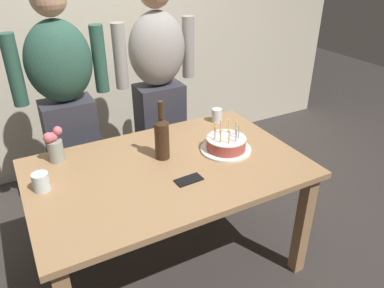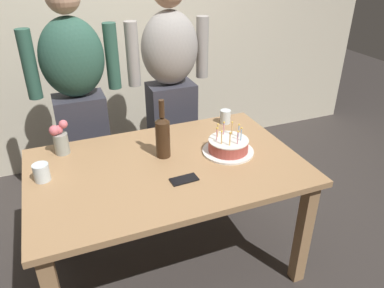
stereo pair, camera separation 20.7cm
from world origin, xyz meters
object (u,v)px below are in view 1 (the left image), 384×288
birthday_cake (226,144)px  wine_bottle (162,137)px  cell_phone (189,180)px  person_man_bearded (67,108)px  person_woman_cardigan (159,91)px  water_glass_near (217,115)px  water_glass_far (41,182)px  flower_vase (55,145)px

birthday_cake → wine_bottle: 0.39m
birthday_cake → wine_bottle: (-0.37, 0.10, 0.09)m
cell_phone → person_man_bearded: person_man_bearded is taller
wine_bottle → person_woman_cardigan: 0.74m
birthday_cake → cell_phone: bearing=-152.3°
cell_phone → person_man_bearded: (-0.40, 0.96, 0.13)m
cell_phone → birthday_cake: bearing=24.7°
birthday_cake → water_glass_near: (0.16, 0.37, 0.01)m
person_woman_cardigan → wine_bottle: bearing=67.4°
wine_bottle → cell_phone: bearing=-85.7°
water_glass_far → wine_bottle: (0.66, 0.01, 0.09)m
birthday_cake → wine_bottle: size_ratio=0.87×
wine_bottle → flower_vase: bearing=155.1°
birthday_cake → person_man_bearded: (-0.74, 0.78, 0.09)m
wine_bottle → person_woman_cardigan: (0.28, 0.68, 0.00)m
wine_bottle → person_man_bearded: bearing=119.0°
water_glass_near → cell_phone: 0.75m
birthday_cake → wine_bottle: bearing=164.8°
birthday_cake → water_glass_near: bearing=66.0°
cell_phone → person_woman_cardigan: size_ratio=0.09×
flower_vase → water_glass_near: bearing=1.0°
wine_bottle → person_man_bearded: 0.78m
cell_phone → water_glass_near: bearing=44.3°
person_man_bearded → water_glass_far: bearing=67.6°
person_woman_cardigan → water_glass_far: bearing=36.0°
water_glass_near → person_man_bearded: size_ratio=0.06×
water_glass_near → cell_phone: size_ratio=0.65×
water_glass_far → wine_bottle: size_ratio=0.27×
person_woman_cardigan → person_man_bearded: bearing=0.0°
flower_vase → person_woman_cardigan: (0.82, 0.43, 0.04)m
person_woman_cardigan → cell_phone: bearing=74.7°
water_glass_near → person_man_bearded: person_man_bearded is taller
water_glass_far → flower_vase: (0.12, 0.26, 0.05)m
water_glass_near → wine_bottle: bearing=-153.1°
water_glass_far → flower_vase: flower_vase is taller
water_glass_near → birthday_cake: bearing=-114.0°
water_glass_far → person_man_bearded: person_man_bearded is taller
flower_vase → person_man_bearded: bearing=69.4°
birthday_cake → water_glass_near: size_ratio=3.25×
water_glass_far → wine_bottle: bearing=0.5°
birthday_cake → water_glass_far: size_ratio=3.23×
water_glass_near → person_man_bearded: (-0.91, 0.41, 0.09)m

